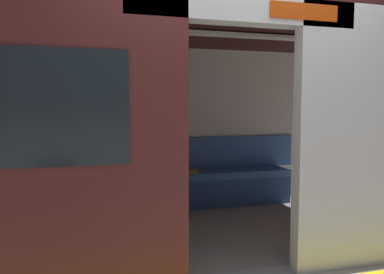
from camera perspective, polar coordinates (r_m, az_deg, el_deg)
train_car at (r=3.78m, az=0.73°, el=6.93°), size 6.40×2.56×2.27m
bench_seat at (r=4.80m, az=-1.71°, el=-7.02°), size 3.06×0.44×0.47m
person_seated at (r=4.65m, az=-4.42°, el=-3.32°), size 0.55×0.70×1.20m
handbag at (r=4.73m, az=-10.14°, el=-4.86°), size 0.26×0.15×0.17m
book at (r=4.83m, az=0.06°, el=-5.44°), size 0.20×0.25×0.03m
grab_pole_door at (r=3.03m, az=-1.73°, el=-0.41°), size 0.04×0.04×2.13m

